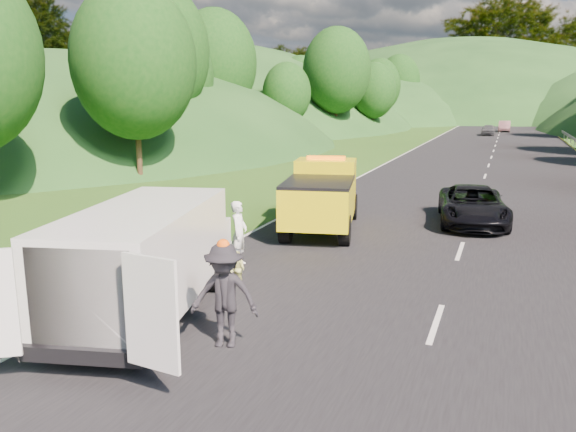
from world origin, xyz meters
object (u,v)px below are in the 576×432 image
at_px(tow_truck, 322,196).
at_px(spare_tire, 149,351).
at_px(worker, 226,346).
at_px(passing_suv, 471,224).
at_px(suitcase, 206,246).
at_px(woman, 240,266).
at_px(child, 238,288).
at_px(white_van, 147,255).

bearing_deg(tow_truck, spare_tire, -101.28).
height_order(worker, passing_suv, worker).
bearing_deg(suitcase, spare_tire, -70.10).
distance_m(tow_truck, suitcase, 5.01).
height_order(tow_truck, woman, tow_truck).
relative_size(child, worker, 0.46).
height_order(child, suitcase, suitcase).
height_order(spare_tire, passing_suv, passing_suv).
relative_size(woman, spare_tire, 2.45).
bearing_deg(worker, passing_suv, 60.44).
relative_size(tow_truck, spare_tire, 8.37).
relative_size(worker, suitcase, 3.11).
bearing_deg(spare_tire, worker, 29.57).
distance_m(suitcase, passing_suv, 10.10).
xyz_separation_m(woman, child, (0.78, -1.70, 0.00)).
xyz_separation_m(worker, suitcase, (-3.37, 5.27, 0.31)).
distance_m(child, spare_tire, 3.74).
distance_m(white_van, worker, 2.71).
distance_m(woman, child, 1.87).
height_order(child, spare_tire, child).
bearing_deg(passing_suv, tow_truck, -157.68).
distance_m(white_van, child, 2.79).
bearing_deg(white_van, spare_tire, -69.64).
distance_m(white_van, woman, 4.18).
relative_size(white_van, passing_suv, 1.43).
relative_size(suitcase, passing_suv, 0.13).
bearing_deg(tow_truck, white_van, -107.65).
xyz_separation_m(tow_truck, child, (-0.01, -6.67, -1.22)).
bearing_deg(spare_tire, tow_truck, 90.24).
bearing_deg(white_van, passing_suv, 49.95).
height_order(child, worker, worker).
distance_m(woman, suitcase, 1.45).
bearing_deg(worker, child, 98.94).
xyz_separation_m(suitcase, passing_suv, (6.97, 7.29, -0.31)).
relative_size(child, spare_tire, 1.24).
relative_size(white_van, child, 7.88).
xyz_separation_m(white_van, suitcase, (-1.15, 4.48, -1.02)).
bearing_deg(spare_tire, suitcase, 109.90).
relative_size(tow_truck, child, 6.78).
relative_size(spare_tire, passing_suv, 0.15).
xyz_separation_m(tow_truck, worker, (1.25, -9.72, -1.22)).
bearing_deg(worker, woman, 99.71).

